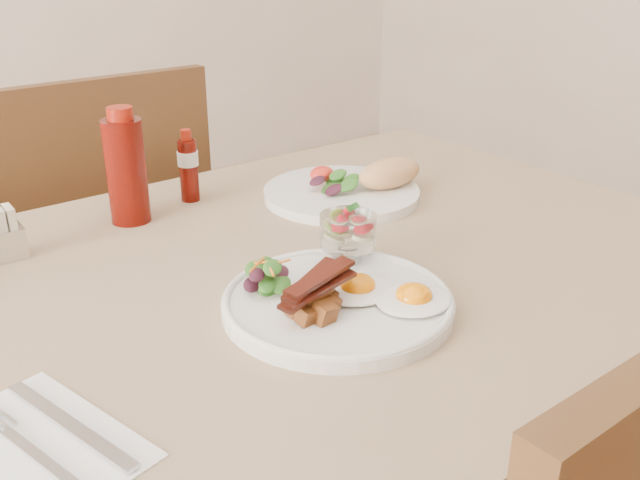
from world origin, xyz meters
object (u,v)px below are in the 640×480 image
main_plate (338,304)px  ketchup_bottle (126,169)px  chair_far (101,260)px  fruit_cup (348,231)px  second_plate (353,187)px  hot_sauce_bottle (188,167)px  table (276,330)px

main_plate → ketchup_bottle: bearing=100.0°
chair_far → main_plate: chair_far is taller
fruit_cup → second_plate: size_ratio=0.28×
chair_far → second_plate: 0.62m
chair_far → hot_sauce_bottle: (0.05, -0.34, 0.29)m
fruit_cup → ketchup_bottle: bearing=113.8°
chair_far → ketchup_bottle: (-0.07, -0.37, 0.31)m
main_plate → ketchup_bottle: size_ratio=1.54×
table → fruit_cup: bearing=-32.8°
second_plate → hot_sauce_bottle: hot_sauce_bottle is taller
table → main_plate: 0.16m
fruit_cup → second_plate: 0.29m
table → second_plate: size_ratio=4.85×
second_plate → hot_sauce_bottle: (-0.23, 0.16, 0.04)m
main_plate → fruit_cup: size_ratio=3.67×
second_plate → hot_sauce_bottle: bearing=145.0°
table → main_plate: main_plate is taller
hot_sauce_bottle → chair_far: bearing=98.0°
ketchup_bottle → hot_sauce_bottle: 0.12m
second_plate → fruit_cup: bearing=-131.9°
main_plate → ketchup_bottle: 0.44m
table → fruit_cup: (0.08, -0.05, 0.15)m
chair_far → hot_sauce_bottle: bearing=-82.0°
fruit_cup → second_plate: fruit_cup is taller
table → ketchup_bottle: bearing=103.5°
ketchup_bottle → main_plate: bearing=-80.0°
ketchup_bottle → hot_sauce_bottle: size_ratio=1.48×
table → second_plate: bearing=30.4°
fruit_cup → hot_sauce_bottle: 0.37m
hot_sauce_bottle → ketchup_bottle: bearing=-167.6°
main_plate → ketchup_bottle: ketchup_bottle is taller
second_plate → ketchup_bottle: ketchup_bottle is taller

